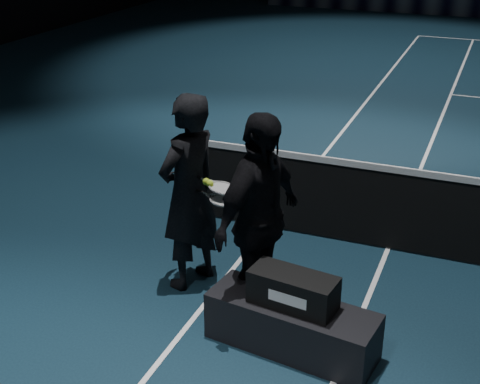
% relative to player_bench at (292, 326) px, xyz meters
% --- Properties ---
extents(net_post_left, '(0.10, 0.10, 1.10)m').
position_rel_player_bench_xyz_m(net_post_left, '(-1.84, 2.00, 0.34)').
color(net_post_left, black).
rests_on(net_post_left, floor).
extents(player_bench, '(1.47, 0.66, 0.43)m').
position_rel_player_bench_xyz_m(player_bench, '(0.00, 0.00, 0.00)').
color(player_bench, black).
rests_on(player_bench, floor).
extents(racket_bag, '(0.74, 0.40, 0.28)m').
position_rel_player_bench_xyz_m(racket_bag, '(0.00, 0.00, 0.35)').
color(racket_bag, black).
rests_on(racket_bag, player_bench).
extents(bag_signature, '(0.33, 0.05, 0.09)m').
position_rel_player_bench_xyz_m(bag_signature, '(0.00, -0.15, 0.35)').
color(bag_signature, white).
rests_on(bag_signature, racket_bag).
extents(player_a, '(0.65, 0.80, 1.90)m').
position_rel_player_bench_xyz_m(player_a, '(-1.22, 0.63, 0.74)').
color(player_a, black).
rests_on(player_a, floor).
extents(player_b, '(0.73, 1.19, 1.90)m').
position_rel_player_bench_xyz_m(player_b, '(-0.43, 0.34, 0.74)').
color(player_b, black).
rests_on(player_b, floor).
extents(racket_lower, '(0.71, 0.44, 0.03)m').
position_rel_player_bench_xyz_m(racket_lower, '(-0.80, 0.48, 0.80)').
color(racket_lower, black).
rests_on(racket_lower, player_a).
extents(racket_upper, '(0.71, 0.40, 0.10)m').
position_rel_player_bench_xyz_m(racket_upper, '(-0.83, 0.53, 0.89)').
color(racket_upper, black).
rests_on(racket_upper, player_b).
extents(tennis_balls, '(0.12, 0.10, 0.12)m').
position_rel_player_bench_xyz_m(tennis_balls, '(-0.98, 0.55, 0.93)').
color(tennis_balls, '#95BF28').
rests_on(tennis_balls, racket_upper).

